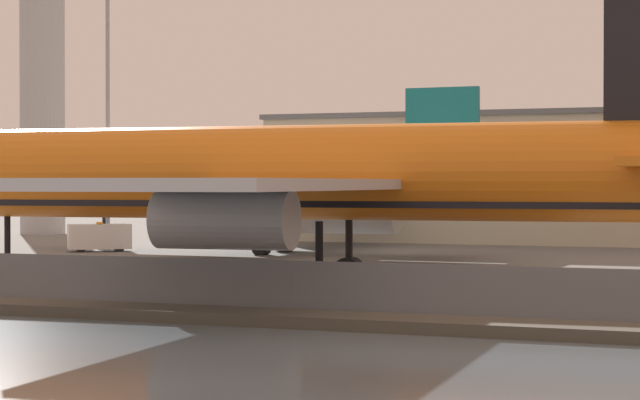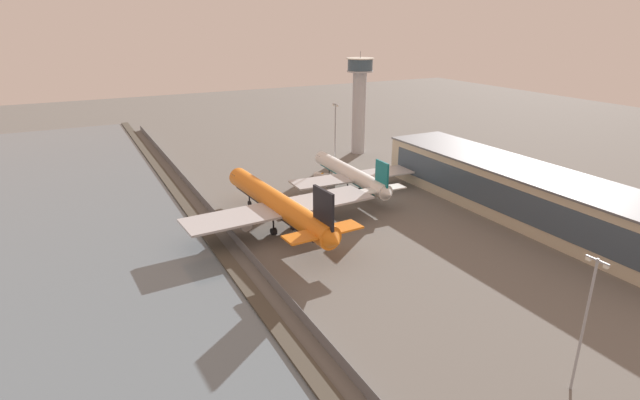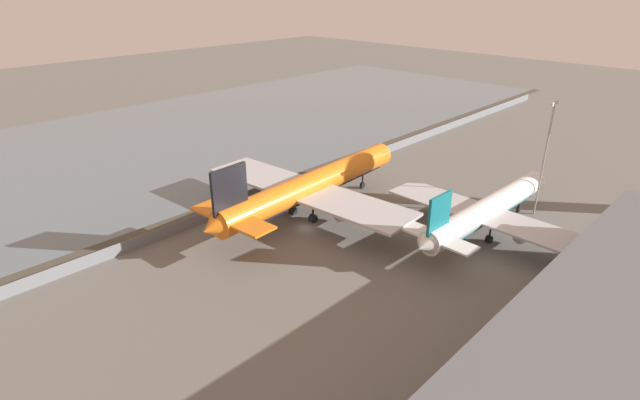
# 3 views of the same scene
# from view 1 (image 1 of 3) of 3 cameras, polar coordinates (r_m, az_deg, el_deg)

# --- Properties ---
(ground_plane) EXTENTS (500.00, 500.00, 0.00)m
(ground_plane) POSITION_cam_1_polar(r_m,az_deg,el_deg) (71.04, 3.84, -3.90)
(ground_plane) COLOR #66635E
(shoreline_seawall) EXTENTS (320.00, 3.00, 0.50)m
(shoreline_seawall) POSITION_cam_1_polar(r_m,az_deg,el_deg) (51.98, -3.15, -5.36)
(shoreline_seawall) COLOR #474238
(shoreline_seawall) RESTS_ON ground
(perimeter_fence) EXTENTS (280.00, 0.10, 2.32)m
(perimeter_fence) POSITION_cam_1_polar(r_m,az_deg,el_deg) (55.99, -1.21, -3.98)
(perimeter_fence) COLOR slate
(perimeter_fence) RESTS_ON ground
(cargo_jet_orange) EXTENTS (55.44, 47.62, 16.16)m
(cargo_jet_orange) POSITION_cam_1_polar(r_m,az_deg,el_deg) (69.11, -1.40, 1.09)
(cargo_jet_orange) COLOR orange
(cargo_jet_orange) RESTS_ON ground
(passenger_jet_white_teal) EXTENTS (44.29, 37.72, 13.27)m
(passenger_jet_white_teal) POSITION_cam_1_polar(r_m,az_deg,el_deg) (103.08, -3.19, 0.38)
(passenger_jet_white_teal) COLOR white
(passenger_jet_white_teal) RESTS_ON ground
(baggage_tug) EXTENTS (3.11, 3.55, 1.80)m
(baggage_tug) POSITION_cam_1_polar(r_m,az_deg,el_deg) (67.22, -13.98, -3.50)
(baggage_tug) COLOR #1E2328
(baggage_tug) RESTS_ON ground
(ops_van) EXTENTS (5.38, 4.87, 2.48)m
(ops_van) POSITION_cam_1_polar(r_m,az_deg,el_deg) (106.72, -9.97, -1.65)
(ops_van) COLOR white
(ops_van) RESTS_ON ground
(control_tower) EXTENTS (9.98, 9.98, 37.37)m
(control_tower) POSITION_cam_1_polar(r_m,az_deg,el_deg) (144.85, -12.58, 6.89)
(control_tower) COLOR #ADADB2
(control_tower) RESTS_ON ground
(apron_light_mast_apron_east) EXTENTS (3.20, 0.40, 23.42)m
(apron_light_mast_apron_east) POSITION_cam_1_polar(r_m,az_deg,el_deg) (113.44, -9.68, 4.43)
(apron_light_mast_apron_east) COLOR #93969B
(apron_light_mast_apron_east) RESTS_ON ground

